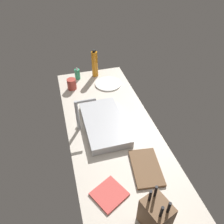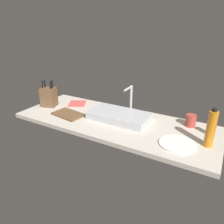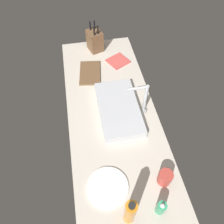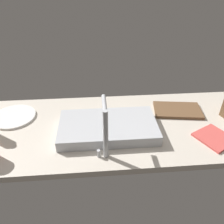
# 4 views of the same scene
# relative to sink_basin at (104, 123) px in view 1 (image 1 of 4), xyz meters

# --- Properties ---
(countertop_slab) EXTENTS (1.73, 0.66, 0.04)m
(countertop_slab) POSITION_rel_sink_basin_xyz_m (-0.03, -0.05, -0.05)
(countertop_slab) COLOR beige
(countertop_slab) RESTS_ON ground
(sink_basin) EXTENTS (0.52, 0.29, 0.06)m
(sink_basin) POSITION_rel_sink_basin_xyz_m (0.00, 0.00, 0.00)
(sink_basin) COLOR #B7BABF
(sink_basin) RESTS_ON countertop_slab
(faucet) EXTENTS (0.05, 0.15, 0.26)m
(faucet) POSITION_rel_sink_basin_xyz_m (0.02, 0.17, 0.13)
(faucet) COLOR #B7BABF
(faucet) RESTS_ON countertop_slab
(knife_block) EXTENTS (0.17, 0.15, 0.26)m
(knife_block) POSITION_rel_sink_basin_xyz_m (-0.76, -0.07, 0.07)
(knife_block) COLOR brown
(knife_block) RESTS_ON countertop_slab
(cutting_board) EXTENTS (0.30, 0.21, 0.02)m
(cutting_board) POSITION_rel_sink_basin_xyz_m (-0.44, -0.16, -0.02)
(cutting_board) COLOR brown
(cutting_board) RESTS_ON countertop_slab
(soap_bottle) EXTENTS (0.05, 0.05, 0.13)m
(soap_bottle) POSITION_rel_sink_basin_xyz_m (0.73, 0.09, 0.03)
(soap_bottle) COLOR #2D9966
(soap_bottle) RESTS_ON countertop_slab
(water_bottle) EXTENTS (0.06, 0.06, 0.28)m
(water_bottle) POSITION_rel_sink_basin_xyz_m (0.74, -0.09, 0.10)
(water_bottle) COLOR orange
(water_bottle) RESTS_ON countertop_slab
(dinner_plate) EXTENTS (0.25, 0.25, 0.01)m
(dinner_plate) POSITION_rel_sink_basin_xyz_m (0.55, -0.18, -0.02)
(dinner_plate) COLOR white
(dinner_plate) RESTS_ON countertop_slab
(dish_towel) EXTENTS (0.22, 0.23, 0.01)m
(dish_towel) POSITION_rel_sink_basin_xyz_m (-0.55, 0.11, -0.02)
(dish_towel) COLOR #CC4C47
(dish_towel) RESTS_ON countertop_slab
(coffee_mug) EXTENTS (0.08, 0.08, 0.10)m
(coffee_mug) POSITION_rel_sink_basin_xyz_m (0.57, 0.16, 0.02)
(coffee_mug) COLOR #B23D33
(coffee_mug) RESTS_ON countertop_slab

